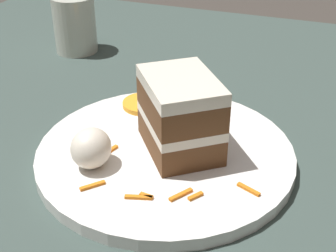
{
  "coord_description": "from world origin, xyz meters",
  "views": [
    {
      "loc": [
        0.35,
        0.15,
        0.32
      ],
      "look_at": [
        -0.05,
        0.0,
        0.06
      ],
      "focal_mm": 50.0,
      "sensor_mm": 36.0,
      "label": 1
    }
  ],
  "objects_px": {
    "cake_slice": "(180,114)",
    "cream_dollop": "(91,148)",
    "plate": "(168,154)",
    "orange_garnish": "(144,104)",
    "drinking_glass": "(75,28)"
  },
  "relations": [
    {
      "from": "cake_slice",
      "to": "cream_dollop",
      "type": "bearing_deg",
      "value": 2.56
    },
    {
      "from": "plate",
      "to": "cake_slice",
      "type": "distance_m",
      "value": 0.05
    },
    {
      "from": "plate",
      "to": "orange_garnish",
      "type": "xyz_separation_m",
      "value": [
        -0.08,
        -0.06,
        0.01
      ]
    },
    {
      "from": "cream_dollop",
      "to": "drinking_glass",
      "type": "height_order",
      "value": "drinking_glass"
    },
    {
      "from": "orange_garnish",
      "to": "cake_slice",
      "type": "bearing_deg",
      "value": 45.11
    },
    {
      "from": "orange_garnish",
      "to": "plate",
      "type": "bearing_deg",
      "value": 37.84
    },
    {
      "from": "cream_dollop",
      "to": "drinking_glass",
      "type": "relative_size",
      "value": 0.49
    },
    {
      "from": "plate",
      "to": "drinking_glass",
      "type": "xyz_separation_m",
      "value": [
        -0.24,
        -0.25,
        0.03
      ]
    },
    {
      "from": "cake_slice",
      "to": "drinking_glass",
      "type": "relative_size",
      "value": 1.29
    },
    {
      "from": "cream_dollop",
      "to": "orange_garnish",
      "type": "xyz_separation_m",
      "value": [
        -0.13,
        -0.0,
        -0.02
      ]
    },
    {
      "from": "plate",
      "to": "cake_slice",
      "type": "xyz_separation_m",
      "value": [
        -0.01,
        0.01,
        0.05
      ]
    },
    {
      "from": "cake_slice",
      "to": "drinking_glass",
      "type": "xyz_separation_m",
      "value": [
        -0.24,
        -0.26,
        -0.02
      ]
    },
    {
      "from": "orange_garnish",
      "to": "drinking_glass",
      "type": "distance_m",
      "value": 0.25
    },
    {
      "from": "cream_dollop",
      "to": "orange_garnish",
      "type": "distance_m",
      "value": 0.14
    },
    {
      "from": "orange_garnish",
      "to": "drinking_glass",
      "type": "xyz_separation_m",
      "value": [
        -0.16,
        -0.19,
        0.02
      ]
    }
  ]
}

